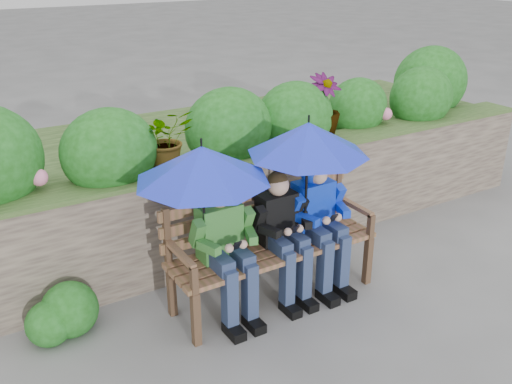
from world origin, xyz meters
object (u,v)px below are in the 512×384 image
umbrella_left (202,164)px  park_bench (269,238)px  boy_left (226,244)px  boy_middle (283,230)px  umbrella_right (308,139)px  boy_right (319,212)px

umbrella_left → park_bench: bearing=5.5°
boy_left → umbrella_left: (-0.17, 0.03, 0.70)m
boy_left → boy_middle: boy_left is taller
boy_left → umbrella_right: size_ratio=1.17×
boy_left → boy_middle: (0.55, 0.00, -0.01)m
park_bench → boy_left: boy_left is taller
boy_middle → boy_right: 0.39m
boy_left → boy_middle: bearing=0.4°
boy_middle → umbrella_left: size_ratio=1.10×
boy_left → park_bench: bearing=10.9°
umbrella_right → boy_left: bearing=179.4°
boy_left → umbrella_right: (0.77, -0.01, 0.75)m
umbrella_left → boy_right: bearing=-0.9°
boy_middle → umbrella_right: 0.80m
park_bench → boy_left: bearing=-169.1°
park_bench → boy_left: (-0.47, -0.09, 0.11)m
boy_right → boy_middle: bearing=-178.7°
park_bench → umbrella_right: bearing=-18.2°
boy_middle → park_bench: bearing=132.2°
boy_middle → umbrella_right: (0.22, -0.01, 0.77)m
boy_middle → umbrella_left: (-0.71, 0.03, 0.72)m
umbrella_left → umbrella_right: umbrella_right is taller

